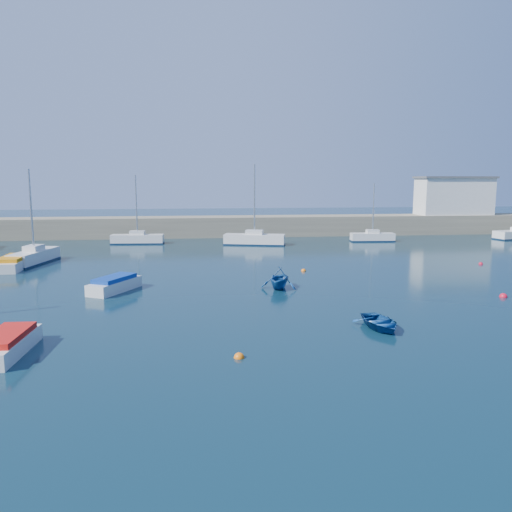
{
  "coord_description": "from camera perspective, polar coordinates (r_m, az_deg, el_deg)",
  "views": [
    {
      "loc": [
        -5.83,
        -20.1,
        7.5
      ],
      "look_at": [
        -1.23,
        17.87,
        1.6
      ],
      "focal_mm": 35.0,
      "sensor_mm": 36.0,
      "label": 1
    }
  ],
  "objects": [
    {
      "name": "motorboat_1",
      "position": [
        35.03,
        -15.85,
        -3.12
      ],
      "size": [
        3.31,
        4.41,
        1.03
      ],
      "rotation": [
        0.0,
        0.0,
        -0.5
      ],
      "color": "silver",
      "rests_on": "ground"
    },
    {
      "name": "motorboat_0",
      "position": [
        24.38,
        -26.59,
        -8.98
      ],
      "size": [
        1.71,
        4.42,
        0.98
      ],
      "rotation": [
        0.0,
        0.0,
        -0.04
      ],
      "color": "silver",
      "rests_on": "ground"
    },
    {
      "name": "buoy_3",
      "position": [
        41.31,
        5.46,
        -1.73
      ],
      "size": [
        0.41,
        0.41,
        0.41
      ],
      "primitive_type": "sphere",
      "color": "orange",
      "rests_on": "ground"
    },
    {
      "name": "sailboat_6",
      "position": [
        57.63,
        -0.18,
        1.97
      ],
      "size": [
        7.23,
        3.67,
        9.22
      ],
      "rotation": [
        0.0,
        0.0,
        1.31
      ],
      "color": "silver",
      "rests_on": "ground"
    },
    {
      "name": "harbor_office",
      "position": [
        75.23,
        21.68,
        6.33
      ],
      "size": [
        10.0,
        4.0,
        5.0
      ],
      "primitive_type": "cube",
      "color": "silver",
      "rests_on": "back_wall"
    },
    {
      "name": "buoy_0",
      "position": [
        21.61,
        -1.94,
        -11.55
      ],
      "size": [
        0.46,
        0.46,
        0.46
      ],
      "primitive_type": "sphere",
      "color": "orange",
      "rests_on": "ground"
    },
    {
      "name": "dinghy_left",
      "position": [
        34.47,
        2.68,
        -2.53
      ],
      "size": [
        3.4,
        3.6,
        1.51
      ],
      "primitive_type": "imported",
      "rotation": [
        0.0,
        0.0,
        -0.41
      ],
      "color": "navy",
      "rests_on": "ground"
    },
    {
      "name": "ground",
      "position": [
        22.23,
        8.89,
        -11.06
      ],
      "size": [
        220.0,
        220.0,
        0.0
      ],
      "primitive_type": "plane",
      "color": "#0C2735",
      "rests_on": "ground"
    },
    {
      "name": "buoy_1",
      "position": [
        35.91,
        26.42,
        -4.22
      ],
      "size": [
        0.5,
        0.5,
        0.5
      ],
      "primitive_type": "sphere",
      "color": "red",
      "rests_on": "ground"
    },
    {
      "name": "back_wall",
      "position": [
        66.65,
        -1.86,
        3.43
      ],
      "size": [
        96.0,
        4.5,
        2.6
      ],
      "primitive_type": "cube",
      "color": "gray",
      "rests_on": "ground"
    },
    {
      "name": "sailboat_3",
      "position": [
        49.01,
        -24.0,
        -0.02
      ],
      "size": [
        2.99,
        6.51,
        8.4
      ],
      "rotation": [
        0.0,
        0.0,
        -0.2
      ],
      "color": "silver",
      "rests_on": "ground"
    },
    {
      "name": "motorboat_2",
      "position": [
        46.82,
        -25.95,
        -0.71
      ],
      "size": [
        2.01,
        5.35,
        1.09
      ],
      "rotation": [
        0.0,
        0.0,
        0.03
      ],
      "color": "silver",
      "rests_on": "ground"
    },
    {
      "name": "dinghy_center",
      "position": [
        26.26,
        14.01,
        -7.38
      ],
      "size": [
        2.43,
        3.23,
        0.63
      ],
      "primitive_type": "imported",
      "rotation": [
        0.0,
        0.0,
        0.09
      ],
      "color": "navy",
      "rests_on": "ground"
    },
    {
      "name": "sailboat_7",
      "position": [
        62.37,
        13.16,
        2.16
      ],
      "size": [
        5.33,
        1.82,
        7.04
      ],
      "rotation": [
        0.0,
        0.0,
        1.5
      ],
      "color": "silver",
      "rests_on": "ground"
    },
    {
      "name": "buoy_4",
      "position": [
        48.71,
        24.3,
        -0.87
      ],
      "size": [
        0.39,
        0.39,
        0.39
      ],
      "primitive_type": "sphere",
      "color": "red",
      "rests_on": "ground"
    },
    {
      "name": "sailboat_5",
      "position": [
        60.13,
        -13.39,
        1.95
      ],
      "size": [
        6.11,
        2.09,
        7.99
      ],
      "rotation": [
        0.0,
        0.0,
        1.5
      ],
      "color": "silver",
      "rests_on": "ground"
    }
  ]
}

